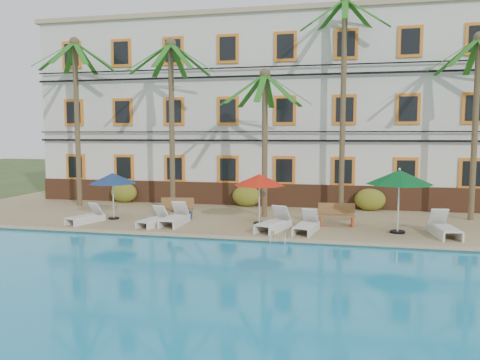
% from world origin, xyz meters
% --- Properties ---
extents(ground, '(100.00, 100.00, 0.00)m').
position_xyz_m(ground, '(0.00, 0.00, 0.00)').
color(ground, '#384C23').
rests_on(ground, ground).
extents(pool_deck, '(30.00, 12.00, 0.25)m').
position_xyz_m(pool_deck, '(0.00, 5.00, 0.12)').
color(pool_deck, tan).
rests_on(pool_deck, ground).
extents(swimming_pool, '(26.00, 12.00, 0.20)m').
position_xyz_m(swimming_pool, '(0.00, -7.00, 0.10)').
color(swimming_pool, '#1A95C7').
rests_on(swimming_pool, ground).
extents(pool_coping, '(30.00, 0.35, 0.06)m').
position_xyz_m(pool_coping, '(0.00, -0.90, 0.28)').
color(pool_coping, tan).
rests_on(pool_coping, pool_deck).
extents(hotel_building, '(25.40, 6.44, 10.22)m').
position_xyz_m(hotel_building, '(0.00, 9.98, 5.37)').
color(hotel_building, silver).
rests_on(hotel_building, pool_deck).
extents(palm_a, '(4.19, 4.19, 8.73)m').
position_xyz_m(palm_a, '(-9.09, 4.93, 5.79)').
color(palm_a, brown).
rests_on(palm_a, pool_deck).
extents(palm_b, '(4.19, 4.19, 8.32)m').
position_xyz_m(palm_b, '(-3.63, 4.26, 5.56)').
color(palm_b, brown).
rests_on(palm_b, pool_deck).
extents(palm_c, '(4.19, 4.19, 6.71)m').
position_xyz_m(palm_c, '(0.98, 3.78, 4.62)').
color(palm_c, brown).
rests_on(palm_c, pool_deck).
extents(palm_d, '(4.19, 4.19, 10.32)m').
position_xyz_m(palm_d, '(4.41, 5.88, 6.68)').
color(palm_d, brown).
rests_on(palm_d, pool_deck).
extents(palm_e, '(4.19, 4.19, 8.14)m').
position_xyz_m(palm_e, '(10.05, 4.98, 5.46)').
color(palm_e, brown).
rests_on(palm_e, pool_deck).
extents(shrub_left, '(1.50, 0.90, 1.10)m').
position_xyz_m(shrub_left, '(-7.38, 6.60, 0.80)').
color(shrub_left, '#2E5B1A').
rests_on(shrub_left, pool_deck).
extents(shrub_mid, '(1.50, 0.90, 1.10)m').
position_xyz_m(shrub_mid, '(-0.43, 6.60, 0.80)').
color(shrub_mid, '#2E5B1A').
rests_on(shrub_mid, pool_deck).
extents(shrub_right, '(1.50, 0.90, 1.10)m').
position_xyz_m(shrub_right, '(5.82, 6.60, 0.80)').
color(shrub_right, '#2E5B1A').
rests_on(shrub_right, pool_deck).
extents(umbrella_blue, '(2.13, 2.13, 2.13)m').
position_xyz_m(umbrella_blue, '(-5.52, 1.79, 2.06)').
color(umbrella_blue, black).
rests_on(umbrella_blue, pool_deck).
extents(umbrella_red, '(2.18, 2.18, 2.19)m').
position_xyz_m(umbrella_red, '(1.05, 2.03, 2.11)').
color(umbrella_red, black).
rests_on(umbrella_red, pool_deck).
extents(umbrella_green, '(2.50, 2.50, 2.50)m').
position_xyz_m(umbrella_green, '(6.56, 1.38, 2.38)').
color(umbrella_green, black).
rests_on(umbrella_green, pool_deck).
extents(lounger_a, '(1.12, 1.83, 0.82)m').
position_xyz_m(lounger_a, '(-6.24, 0.70, 0.51)').
color(lounger_a, silver).
rests_on(lounger_a, pool_deck).
extents(lounger_b, '(0.92, 1.77, 0.80)m').
position_xyz_m(lounger_b, '(-3.14, 0.69, 0.51)').
color(lounger_b, silver).
rests_on(lounger_b, pool_deck).
extents(lounger_c, '(0.73, 1.98, 0.93)m').
position_xyz_m(lounger_c, '(-2.35, 1.08, 0.55)').
color(lounger_c, silver).
rests_on(lounger_c, pool_deck).
extents(lounger_d, '(1.31, 2.11, 0.94)m').
position_xyz_m(lounger_d, '(1.85, 0.83, 0.55)').
color(lounger_d, silver).
rests_on(lounger_d, pool_deck).
extents(lounger_e, '(0.96, 1.93, 0.87)m').
position_xyz_m(lounger_e, '(3.13, 0.74, 0.53)').
color(lounger_e, silver).
rests_on(lounger_e, pool_deck).
extents(lounger_f, '(0.97, 2.09, 0.95)m').
position_xyz_m(lounger_f, '(8.17, 1.19, 0.56)').
color(lounger_f, silver).
rests_on(lounger_f, pool_deck).
extents(bench_left, '(1.55, 0.67, 0.93)m').
position_xyz_m(bench_left, '(-2.80, 2.49, 0.72)').
color(bench_left, olive).
rests_on(bench_left, pool_deck).
extents(bench_right, '(1.53, 0.59, 0.93)m').
position_xyz_m(bench_right, '(4.23, 2.34, 0.72)').
color(bench_right, olive).
rests_on(bench_right, pool_deck).
extents(pool_ladder, '(0.54, 0.74, 0.74)m').
position_xyz_m(pool_ladder, '(2.30, -1.00, 0.25)').
color(pool_ladder, silver).
rests_on(pool_ladder, ground).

